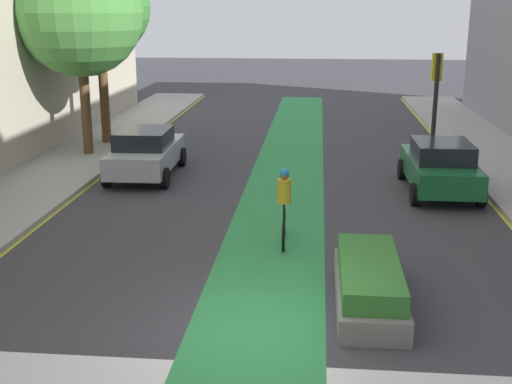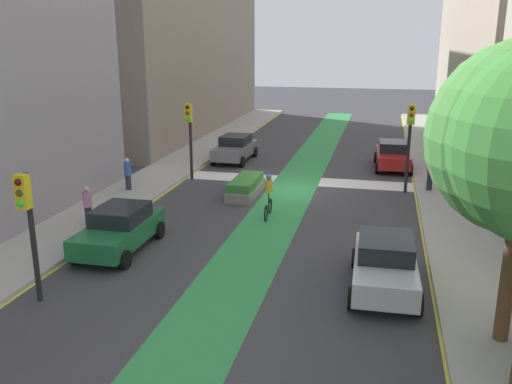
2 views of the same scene
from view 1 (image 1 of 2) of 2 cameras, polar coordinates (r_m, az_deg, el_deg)
The scene contains 9 objects.
ground_plane at distance 11.63m, azimuth -0.28°, elevation -11.88°, with size 120.00×120.00×0.00m, color #38383D.
bike_lane_paint at distance 11.62m, azimuth 0.00°, elevation -11.88°, with size 2.40×60.00×0.01m, color #2D8C47.
traffic_signal_far_right at distance 24.27m, azimuth 15.28°, elevation 8.85°, with size 0.35×0.52×3.81m.
car_green_right_far at distance 20.34m, azimuth 15.62°, elevation 2.16°, with size 2.05×4.21×1.57m.
car_silver_left_far at distance 21.78m, azimuth -9.51°, elevation 3.41°, with size 2.10×4.24×1.57m.
cyclist_in_lane at distance 15.24m, azimuth 2.44°, elevation -1.10°, with size 0.32×1.73×1.86m.
street_tree_near at distance 24.58m, azimuth -15.05°, elevation 14.72°, with size 4.46×4.46×7.24m.
street_tree_far at distance 26.53m, azimuth -13.45°, elevation 15.30°, with size 3.89×3.89×7.17m.
median_planter at distance 12.60m, azimuth 9.74°, elevation -7.82°, with size 1.21×3.38×0.85m.
Camera 1 is at (1.03, -10.24, 5.41)m, focal length 46.29 mm.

